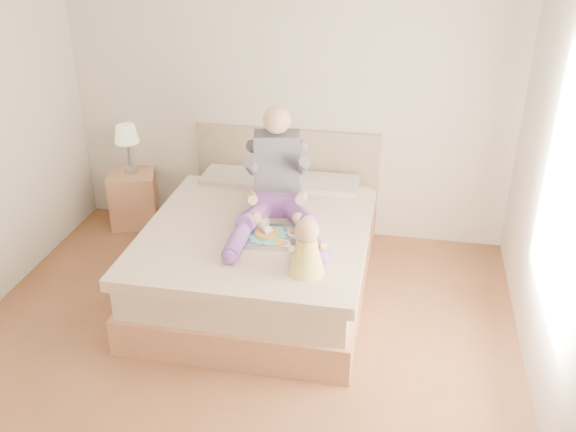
% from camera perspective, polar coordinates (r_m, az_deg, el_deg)
% --- Properties ---
extents(room, '(4.02, 4.22, 2.71)m').
position_cam_1_polar(room, '(3.74, -5.11, 4.72)').
color(room, brown).
rests_on(room, ground).
extents(bed, '(1.70, 2.18, 1.00)m').
position_cam_1_polar(bed, '(5.22, -2.25, -2.93)').
color(bed, '#A36D4C').
rests_on(bed, ground).
extents(nightstand, '(0.53, 0.50, 0.53)m').
position_cam_1_polar(nightstand, '(6.36, -13.56, 1.51)').
color(nightstand, '#A36D4C').
rests_on(nightstand, ground).
extents(lamp, '(0.23, 0.23, 0.46)m').
position_cam_1_polar(lamp, '(6.17, -14.15, 6.85)').
color(lamp, '#B7B9BE').
rests_on(lamp, nightstand).
extents(adult, '(0.77, 1.13, 0.89)m').
position_cam_1_polar(adult, '(4.95, -0.99, 2.56)').
color(adult, '#6B3A92').
rests_on(adult, bed).
extents(tray, '(0.49, 0.40, 0.13)m').
position_cam_1_polar(tray, '(4.75, -0.77, -1.69)').
color(tray, '#B7B9BE').
rests_on(tray, bed).
extents(baby, '(0.29, 0.37, 0.41)m').
position_cam_1_polar(baby, '(4.28, 1.65, -3.10)').
color(baby, '#ECDB4A').
rests_on(baby, bed).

